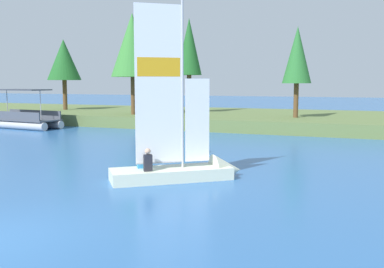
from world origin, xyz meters
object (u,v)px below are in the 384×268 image
at_px(shoreline_tree_left, 64,60).
at_px(pontoon_boat, 24,119).
at_px(shoreline_tree_centre, 189,48).
at_px(shoreline_tree_midright, 297,56).
at_px(shoreline_tree_midleft, 132,45).
at_px(sailboat, 191,165).
at_px(channel_buoy, 203,148).

relative_size(shoreline_tree_left, pontoon_boat, 1.08).
height_order(shoreline_tree_centre, shoreline_tree_midright, shoreline_tree_centre).
xyz_separation_m(shoreline_tree_left, shoreline_tree_midright, (21.55, -1.56, -0.14)).
xyz_separation_m(shoreline_tree_midleft, sailboat, (11.57, -16.76, -5.80)).
xyz_separation_m(shoreline_tree_left, channel_buoy, (18.97, -14.16, -5.25)).
height_order(shoreline_tree_midleft, channel_buoy, shoreline_tree_midleft).
bearing_deg(shoreline_tree_midleft, shoreline_tree_midright, 7.19).
xyz_separation_m(sailboat, channel_buoy, (-1.61, 5.73, -0.28)).
bearing_deg(shoreline_tree_centre, sailboat, -68.03).
height_order(shoreline_tree_centre, sailboat, shoreline_tree_centre).
bearing_deg(channel_buoy, shoreline_tree_midleft, 132.12).
xyz_separation_m(shoreline_tree_left, sailboat, (20.57, -19.90, -4.97)).
distance_m(shoreline_tree_left, shoreline_tree_midright, 21.60).
distance_m(shoreline_tree_centre, channel_buoy, 17.15).
relative_size(shoreline_tree_centre, channel_buoy, 18.53).
bearing_deg(channel_buoy, sailboat, -74.36).
height_order(shoreline_tree_midleft, shoreline_tree_centre, shoreline_tree_midleft).
height_order(shoreline_tree_left, shoreline_tree_midleft, shoreline_tree_midleft).
height_order(shoreline_tree_left, pontoon_boat, shoreline_tree_left).
bearing_deg(shoreline_tree_midright, shoreline_tree_midleft, -172.81).
bearing_deg(shoreline_tree_midright, shoreline_tree_centre, 167.61).
distance_m(pontoon_boat, channel_buoy, 17.48).
bearing_deg(sailboat, pontoon_boat, 108.78).
distance_m(shoreline_tree_midright, sailboat, 18.99).
bearing_deg(shoreline_tree_midleft, channel_buoy, -47.88).
xyz_separation_m(shoreline_tree_midright, sailboat, (-0.97, -18.34, -4.83)).
relative_size(shoreline_tree_midleft, channel_buoy, 18.73).
relative_size(shoreline_tree_midleft, shoreline_tree_centre, 1.01).
relative_size(shoreline_tree_midright, sailboat, 0.97).
distance_m(shoreline_tree_midleft, sailboat, 21.17).
relative_size(pontoon_boat, channel_buoy, 14.26).
xyz_separation_m(shoreline_tree_midleft, channel_buoy, (9.97, -11.02, -6.08)).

